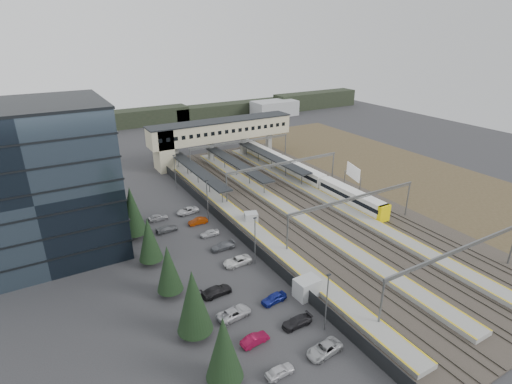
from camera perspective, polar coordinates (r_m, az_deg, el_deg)
ground at (r=72.98m, az=2.17°, el=-5.54°), size 220.00×220.00×0.00m
office_building at (r=69.86m, az=-29.51°, el=1.02°), size 24.30×18.30×24.30m
conifer_row at (r=59.76m, az=-14.01°, el=-7.81°), size 4.42×49.82×9.50m
car_park at (r=61.41m, az=-4.36°, el=-10.86°), size 10.72×44.80×1.30m
lampposts at (r=68.50m, az=-4.02°, el=-3.49°), size 0.50×53.25×8.07m
fence at (r=73.60m, az=-4.21°, el=-4.45°), size 0.08×90.00×2.00m
relay_cabin_near at (r=56.47m, az=7.29°, el=-13.42°), size 3.41×2.57×2.75m
relay_cabin_far at (r=75.00m, az=-0.72°, el=-3.75°), size 2.92×2.67×2.21m
rail_corridor at (r=81.28m, az=5.88°, el=-2.33°), size 34.00×90.00×0.92m
canopies at (r=96.23m, az=-2.84°, el=4.12°), size 23.10×30.00×3.28m
footbridge at (r=108.41m, az=-6.25°, el=8.35°), size 40.40×6.40×11.20m
gantries at (r=79.11m, az=8.45°, el=1.31°), size 28.40×62.28×7.17m
train at (r=96.81m, az=6.31°, el=2.84°), size 2.61×54.51×3.29m
billboard at (r=93.54m, az=13.71°, el=2.70°), size 1.86×5.97×5.27m
scrub_east at (r=105.04m, az=21.90°, el=1.83°), size 34.00×120.00×0.06m
treeline_far at (r=160.83m, az=-8.38°, el=11.12°), size 170.00×19.00×7.00m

